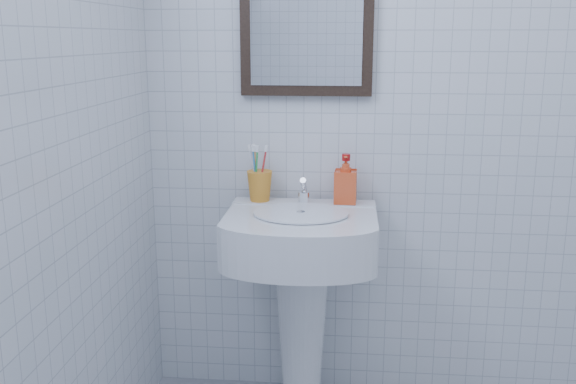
# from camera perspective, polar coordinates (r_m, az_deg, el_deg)

# --- Properties ---
(wall_back) EXTENTS (2.20, 0.02, 2.50)m
(wall_back) POSITION_cam_1_polar(r_m,az_deg,el_deg) (2.52, 12.55, 8.53)
(wall_back) COLOR silver
(wall_back) RESTS_ON ground
(washbasin) EXTENTS (0.55, 0.40, 0.84)m
(washbasin) POSITION_cam_1_polar(r_m,az_deg,el_deg) (2.45, 1.20, -7.74)
(washbasin) COLOR silver
(washbasin) RESTS_ON ground
(faucet) EXTENTS (0.04, 0.10, 0.11)m
(faucet) POSITION_cam_1_polar(r_m,az_deg,el_deg) (2.45, 1.41, -0.03)
(faucet) COLOR silver
(faucet) RESTS_ON washbasin
(toothbrush_cup) EXTENTS (0.13, 0.13, 0.12)m
(toothbrush_cup) POSITION_cam_1_polar(r_m,az_deg,el_deg) (2.49, -2.53, 0.55)
(toothbrush_cup) COLOR orange
(toothbrush_cup) RESTS_ON washbasin
(soap_dispenser) EXTENTS (0.09, 0.09, 0.19)m
(soap_dispenser) POSITION_cam_1_polar(r_m,az_deg,el_deg) (2.46, 5.14, 1.18)
(soap_dispenser) COLOR red
(soap_dispenser) RESTS_ON washbasin
(wall_mirror) EXTENTS (0.50, 0.04, 0.62)m
(wall_mirror) POSITION_cam_1_polar(r_m,az_deg,el_deg) (2.48, 1.66, 15.71)
(wall_mirror) COLOR black
(wall_mirror) RESTS_ON wall_back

